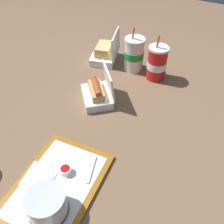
# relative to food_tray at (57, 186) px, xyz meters

# --- Properties ---
(ground_plane) EXTENTS (3.20, 3.20, 0.00)m
(ground_plane) POSITION_rel_food_tray_xyz_m (-0.34, 0.03, -0.01)
(ground_plane) COLOR brown
(food_tray) EXTENTS (0.39, 0.28, 0.01)m
(food_tray) POSITION_rel_food_tray_xyz_m (0.00, 0.00, 0.00)
(food_tray) COLOR #A56619
(food_tray) RESTS_ON ground_plane
(cake_container) EXTENTS (0.12, 0.12, 0.08)m
(cake_container) POSITION_rel_food_tray_xyz_m (0.08, 0.03, 0.05)
(cake_container) COLOR black
(cake_container) RESTS_ON food_tray
(ketchup_cup) EXTENTS (0.04, 0.04, 0.02)m
(ketchup_cup) POSITION_rel_food_tray_xyz_m (-0.05, 0.00, 0.02)
(ketchup_cup) COLOR white
(ketchup_cup) RESTS_ON food_tray
(napkin_stack) EXTENTS (0.11, 0.11, 0.00)m
(napkin_stack) POSITION_rel_food_tray_xyz_m (0.00, -0.07, 0.01)
(napkin_stack) COLOR white
(napkin_stack) RESTS_ON food_tray
(plastic_fork) EXTENTS (0.11, 0.04, 0.00)m
(plastic_fork) POSITION_rel_food_tray_xyz_m (-0.10, 0.07, 0.01)
(plastic_fork) COLOR white
(plastic_fork) RESTS_ON food_tray
(clamshell_hotdog_corner) EXTENTS (0.21, 0.21, 0.16)m
(clamshell_hotdog_corner) POSITION_rel_food_tray_xyz_m (-0.45, -0.10, 0.03)
(clamshell_hotdog_corner) COLOR white
(clamshell_hotdog_corner) RESTS_ON ground_plane
(clamshell_sandwich_left) EXTENTS (0.20, 0.18, 0.17)m
(clamshell_sandwich_left) POSITION_rel_food_tray_xyz_m (-0.77, -0.23, 0.04)
(clamshell_sandwich_left) COLOR white
(clamshell_sandwich_left) RESTS_ON ground_plane
(soda_cup_right) EXTENTS (0.10, 0.10, 0.24)m
(soda_cup_right) POSITION_rel_food_tray_xyz_m (-0.76, -0.06, 0.08)
(soda_cup_right) COLOR white
(soda_cup_right) RESTS_ON ground_plane
(soda_cup_front) EXTENTS (0.10, 0.10, 0.23)m
(soda_cup_front) POSITION_rel_food_tray_xyz_m (-0.74, 0.07, 0.08)
(soda_cup_front) COLOR red
(soda_cup_front) RESTS_ON ground_plane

